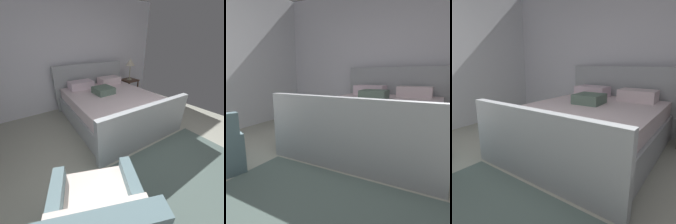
% 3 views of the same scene
% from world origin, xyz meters
% --- Properties ---
extents(ground_plane, '(4.82, 6.23, 0.02)m').
position_xyz_m(ground_plane, '(0.00, 0.00, -0.01)').
color(ground_plane, '#A3A495').
extents(wall_back, '(4.94, 0.12, 2.72)m').
position_xyz_m(wall_back, '(0.00, 3.17, 1.36)').
color(wall_back, white).
rests_on(wall_back, ground).
extents(bed, '(2.03, 2.40, 1.14)m').
position_xyz_m(bed, '(0.07, 1.87, 0.34)').
color(bed, '#A6ABB0').
rests_on(bed, ground).
extents(nightstand_right, '(0.44, 0.44, 0.60)m').
position_xyz_m(nightstand_right, '(1.34, 2.64, 0.40)').
color(nightstand_right, '#422B1F').
rests_on(nightstand_right, ground).
extents(table_lamp_right, '(0.27, 0.27, 0.61)m').
position_xyz_m(table_lamp_right, '(1.34, 2.64, 1.09)').
color(table_lamp_right, '#B7B293').
rests_on(table_lamp_right, nightstand_right).
extents(armchair, '(0.96, 0.96, 0.90)m').
position_xyz_m(armchair, '(-1.38, 0.00, 0.35)').
color(armchair, slate).
rests_on(armchair, ground).
extents(area_rug, '(2.02, 1.36, 0.01)m').
position_xyz_m(area_rug, '(0.07, -0.01, 0.01)').
color(area_rug, '#53655F').
rests_on(area_rug, ground).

